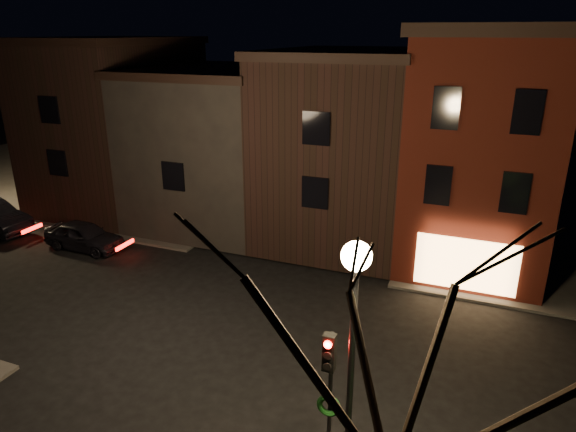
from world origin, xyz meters
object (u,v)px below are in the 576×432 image
(street_lamp_near, at_px, (354,308))
(bare_tree_right, at_px, (401,349))
(traffic_signal, at_px, (329,385))
(parked_car_a, at_px, (84,236))

(street_lamp_near, xyz_separation_m, bare_tree_right, (1.30, -2.50, 0.97))
(traffic_signal, bearing_deg, bare_tree_right, -57.59)
(street_lamp_near, relative_size, bare_tree_right, 0.76)
(traffic_signal, height_order, parked_car_a, traffic_signal)
(street_lamp_near, bearing_deg, parked_car_a, 149.50)
(traffic_signal, distance_m, bare_tree_right, 4.87)
(bare_tree_right, bearing_deg, traffic_signal, 122.41)
(street_lamp_near, height_order, traffic_signal, street_lamp_near)
(bare_tree_right, xyz_separation_m, parked_car_a, (-17.48, 12.03, -5.44))
(parked_car_a, bearing_deg, traffic_signal, -119.21)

